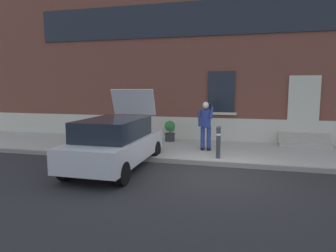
{
  "coord_description": "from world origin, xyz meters",
  "views": [
    {
      "loc": [
        0.8,
        -7.97,
        2.42
      ],
      "look_at": [
        -1.63,
        1.6,
        1.1
      ],
      "focal_mm": 31.59,
      "sensor_mm": 36.0,
      "label": 1
    }
  ],
  "objects_px": {
    "bollard_near_person": "(218,141)",
    "person_on_phone": "(206,123)",
    "planter_olive": "(121,128)",
    "planter_charcoal": "(170,130)",
    "hatchback_car_silver": "(116,142)"
  },
  "relations": [
    {
      "from": "hatchback_car_silver",
      "to": "bollard_near_person",
      "type": "xyz_separation_m",
      "value": [
        2.89,
        1.4,
        -0.09
      ]
    },
    {
      "from": "planter_olive",
      "to": "planter_charcoal",
      "type": "distance_m",
      "value": 2.33
    },
    {
      "from": "hatchback_car_silver",
      "to": "person_on_phone",
      "type": "height_order",
      "value": "hatchback_car_silver"
    },
    {
      "from": "bollard_near_person",
      "to": "planter_charcoal",
      "type": "bearing_deg",
      "value": 131.26
    },
    {
      "from": "person_on_phone",
      "to": "planter_olive",
      "type": "distance_m",
      "value": 4.38
    },
    {
      "from": "person_on_phone",
      "to": "planter_charcoal",
      "type": "relative_size",
      "value": 2.03
    },
    {
      "from": "bollard_near_person",
      "to": "planter_olive",
      "type": "relative_size",
      "value": 1.22
    },
    {
      "from": "hatchback_car_silver",
      "to": "bollard_near_person",
      "type": "height_order",
      "value": "hatchback_car_silver"
    },
    {
      "from": "hatchback_car_silver",
      "to": "bollard_near_person",
      "type": "relative_size",
      "value": 3.9
    },
    {
      "from": "hatchback_car_silver",
      "to": "bollard_near_person",
      "type": "distance_m",
      "value": 3.21
    },
    {
      "from": "bollard_near_person",
      "to": "person_on_phone",
      "type": "bearing_deg",
      "value": 117.07
    },
    {
      "from": "bollard_near_person",
      "to": "planter_charcoal",
      "type": "height_order",
      "value": "bollard_near_person"
    },
    {
      "from": "hatchback_car_silver",
      "to": "planter_charcoal",
      "type": "distance_m",
      "value": 3.97
    },
    {
      "from": "planter_olive",
      "to": "planter_charcoal",
      "type": "relative_size",
      "value": 1.0
    },
    {
      "from": "bollard_near_person",
      "to": "hatchback_car_silver",
      "type": "bearing_deg",
      "value": -154.2
    }
  ]
}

